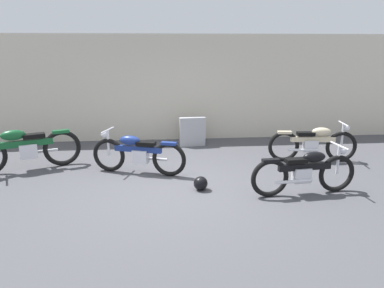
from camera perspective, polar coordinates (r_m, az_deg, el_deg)
The scene contains 8 objects.
ground_plane at distance 6.74m, azimuth -2.79°, elevation -6.97°, with size 40.00×40.00×0.00m, color #47474C.
building_wall at distance 10.11m, azimuth -3.81°, elevation 8.80°, with size 18.00×0.30×2.85m, color beige.
stone_marker at distance 9.46m, azimuth 0.04°, elevation 1.96°, with size 0.67×0.20×0.75m, color #9E9EA3.
helmet at distance 6.62m, azimuth 1.36°, elevation -6.18°, with size 0.26×0.26×0.26m, color black.
motorcycle_blue at distance 7.44m, azimuth -8.54°, elevation -1.45°, with size 1.92×0.82×0.89m.
motorcycle_cream at distance 8.58m, azimuth 18.51°, elevation 0.13°, with size 1.98×0.55×0.89m.
motorcycle_green at distance 8.29m, azimuth -24.84°, elevation -0.60°, with size 2.12×1.03×1.01m.
motorcycle_black at distance 6.64m, azimuth 17.31°, elevation -4.14°, with size 1.94×0.54×0.87m.
Camera 1 is at (-0.23, -6.24, 2.53)m, focal length 34.01 mm.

